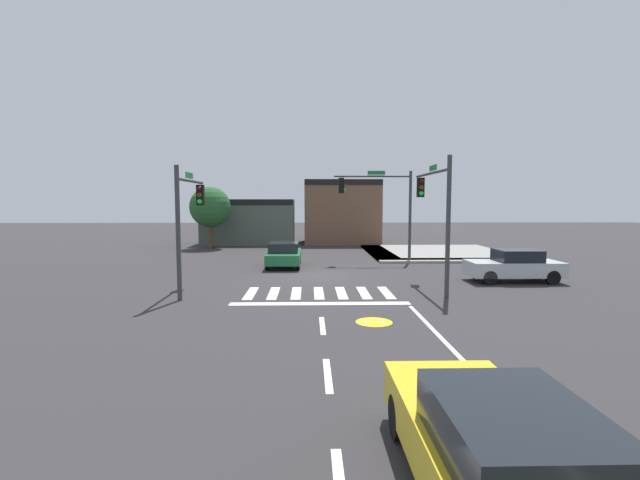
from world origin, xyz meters
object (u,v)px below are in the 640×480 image
traffic_signal_northeast (380,199)px  car_silver (514,266)px  car_green (284,254)px  traffic_signal_southeast (434,201)px  car_yellow (495,449)px  traffic_signal_southwest (189,209)px  roadside_tree (210,207)px

traffic_signal_northeast → car_silver: size_ratio=1.33×
car_green → car_silver: (11.29, -5.40, 0.04)m
traffic_signal_northeast → car_green: 7.05m
traffic_signal_southeast → car_green: (-6.97, 6.89, -3.12)m
car_yellow → car_silver: 17.59m
car_yellow → traffic_signal_southwest: bearing=27.8°
car_silver → traffic_signal_northeast: bearing=-53.5°
car_green → car_silver: 12.52m
traffic_signal_northeast → car_silver: (5.32, -7.19, -3.25)m
car_green → traffic_signal_southeast: bearing=45.3°
traffic_signal_southwest → traffic_signal_northeast: size_ratio=0.91×
car_yellow → car_green: car_yellow is taller
traffic_signal_southeast → car_green: bearing=45.3°
traffic_signal_northeast → roadside_tree: size_ratio=1.14×
roadside_tree → traffic_signal_southeast: bearing=-52.3°
traffic_signal_southwest → traffic_signal_southeast: size_ratio=0.92×
car_silver → roadside_tree: bearing=-41.9°
traffic_signal_southeast → car_yellow: 15.07m
traffic_signal_northeast → car_green: traffic_signal_northeast is taller
traffic_signal_southwest → roadside_tree: 18.41m
traffic_signal_southeast → roadside_tree: 22.19m
traffic_signal_northeast → car_yellow: size_ratio=1.22×
traffic_signal_southwest → car_yellow: (7.28, -13.80, -2.73)m
traffic_signal_southeast → roadside_tree: bearing=37.7°
traffic_signal_southeast → roadside_tree: size_ratio=1.11×
traffic_signal_southwest → car_green: size_ratio=1.21×
car_green → roadside_tree: (-6.61, 10.66, 2.64)m
car_yellow → car_silver: (7.54, 15.89, -0.03)m
traffic_signal_northeast → car_yellow: (-2.23, -23.08, -3.22)m
traffic_signal_southwest → car_yellow: bearing=-152.2°
roadside_tree → car_yellow: bearing=-72.0°
traffic_signal_northeast → roadside_tree: traffic_signal_northeast is taller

